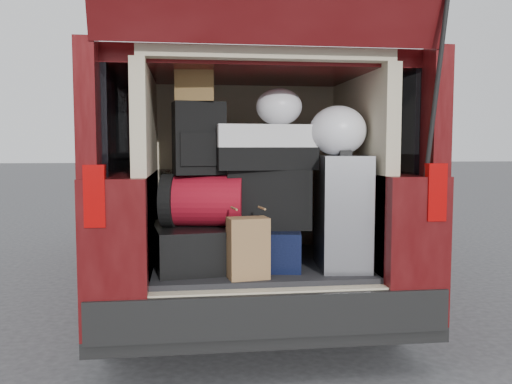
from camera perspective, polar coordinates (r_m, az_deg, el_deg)
ground at (r=3.27m, az=0.70°, el=-17.77°), size 80.00×80.00×0.00m
minivan at (r=4.88m, az=-2.34°, el=0.74°), size 1.90×5.35×2.77m
load_floor at (r=3.44m, az=0.05°, el=-11.78°), size 1.24×1.05×0.55m
black_hardshell at (r=3.22m, az=-6.60°, el=-5.67°), size 0.52×0.67×0.25m
navy_hardshell at (r=3.25m, az=0.89°, el=-5.72°), size 0.50×0.58×0.22m
silver_roller at (r=3.19m, az=9.06°, el=-2.08°), size 0.31×0.46×0.65m
kraft_bag at (r=2.91m, az=-0.85°, el=-5.92°), size 0.23×0.16×0.33m
red_duffel at (r=3.16m, az=-5.60°, el=-0.86°), size 0.51×0.38×0.30m
black_soft_case at (r=3.22m, az=1.37°, el=-0.69°), size 0.51×0.34×0.35m
backpack at (r=3.14m, az=-6.03°, el=5.63°), size 0.31×0.22×0.41m
twotone_duffel at (r=3.19m, az=0.89°, el=4.73°), size 0.60×0.34×0.26m
grocery_sack_lower at (r=3.15m, az=-6.47°, el=11.19°), size 0.23×0.19×0.20m
plastic_bag_center at (r=3.26m, az=2.44°, el=8.94°), size 0.31×0.29×0.22m
plastic_bag_right at (r=3.17m, az=8.62°, el=6.40°), size 0.37×0.35×0.29m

